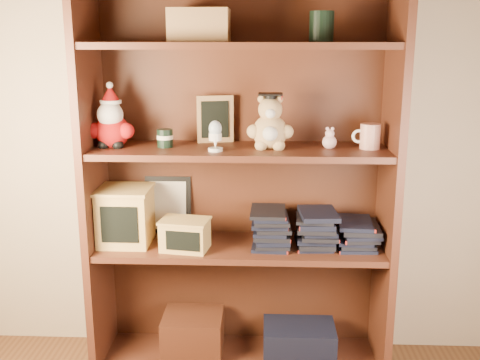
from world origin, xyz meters
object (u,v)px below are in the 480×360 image
object	(u,v)px
bookcase	(240,187)
teacher_mug	(369,136)
treats_box	(125,215)
grad_teddy_bear	(270,127)

from	to	relation	value
bookcase	teacher_mug	distance (m)	0.55
bookcase	treats_box	size ratio (longest dim) A/B	6.93
grad_teddy_bear	teacher_mug	xyz separation A→B (m)	(0.38, 0.01, -0.03)
grad_teddy_bear	treats_box	xyz separation A→B (m)	(-0.58, 0.01, -0.37)
bookcase	treats_box	bearing A→B (deg)	-173.63
grad_teddy_bear	teacher_mug	size ratio (longest dim) A/B	1.99
grad_teddy_bear	treats_box	distance (m)	0.69
bookcase	teacher_mug	size ratio (longest dim) A/B	14.62
teacher_mug	grad_teddy_bear	bearing A→B (deg)	-179.01
treats_box	bookcase	bearing A→B (deg)	6.37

